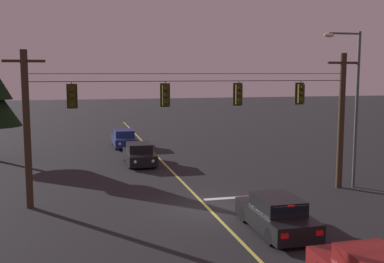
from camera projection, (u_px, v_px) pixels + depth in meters
The scene contains 12 objects.
ground_plane at pixel (208, 208), 21.00m from camera, with size 180.00×180.00×0.00m, color black.
lane_centre_stripe at pixel (172, 172), 28.75m from camera, with size 0.14×60.00×0.01m, color #D1C64C.
stop_bar_paint at pixel (238, 197), 22.85m from camera, with size 3.40×0.36×0.01m, color silver.
signal_span_assembly at pixel (197, 122), 22.52m from camera, with size 17.38×0.32×7.07m.
traffic_light_leftmost at pixel (72, 96), 20.94m from camera, with size 0.48×0.41×1.22m.
traffic_light_left_inner at pixel (166, 95), 21.97m from camera, with size 0.48×0.41×1.22m.
traffic_light_centre at pixel (239, 94), 22.83m from camera, with size 0.48×0.41×1.22m.
traffic_light_right_inner at pixel (301, 94), 23.63m from camera, with size 0.48×0.41×1.22m.
car_waiting_near_lane at pixel (276, 215), 17.90m from camera, with size 1.80×4.33×1.39m.
car_oncoming_lead at pixel (139, 154), 31.18m from camera, with size 1.80×4.42×1.39m.
car_oncoming_trailing at pixel (124, 139), 38.49m from camera, with size 1.80×4.42×1.39m.
street_lamp_corner at pixel (352, 95), 24.28m from camera, with size 2.11×0.30×8.16m.
Camera 1 is at (-5.63, -19.62, 6.06)m, focal length 43.74 mm.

